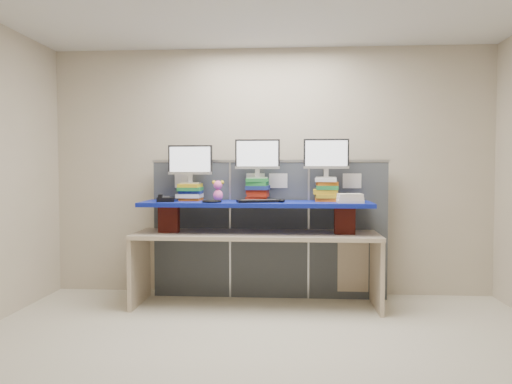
# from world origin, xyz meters

# --- Properties ---
(room) EXTENTS (5.00, 4.00, 2.80)m
(room) POSITION_xyz_m (0.00, 0.00, 1.40)
(room) COLOR beige
(room) RESTS_ON ground
(cubicle_partition) EXTENTS (2.60, 0.06, 1.53)m
(cubicle_partition) POSITION_xyz_m (-0.00, 1.78, 0.77)
(cubicle_partition) COLOR #3D4248
(cubicle_partition) RESTS_ON ground
(desk) EXTENTS (2.52, 0.74, 0.77)m
(desk) POSITION_xyz_m (-0.12, 1.43, 0.61)
(desk) COLOR #C1AD93
(desk) RESTS_ON ground
(brick_pier_left) EXTENTS (0.21, 0.11, 0.28)m
(brick_pier_left) POSITION_xyz_m (-1.03, 1.38, 0.91)
(brick_pier_left) COLOR maroon
(brick_pier_left) RESTS_ON desk
(brick_pier_right) EXTENTS (0.21, 0.11, 0.28)m
(brick_pier_right) POSITION_xyz_m (0.78, 1.38, 0.91)
(brick_pier_right) COLOR maroon
(brick_pier_right) RESTS_ON desk
(blue_board) EXTENTS (2.37, 0.60, 0.04)m
(blue_board) POSITION_xyz_m (-0.12, 1.43, 1.07)
(blue_board) COLOR navy
(blue_board) RESTS_ON brick_pier_left
(book_stack_left) EXTENTS (0.26, 0.30, 0.18)m
(book_stack_left) POSITION_xyz_m (-0.83, 1.55, 1.18)
(book_stack_left) COLOR #D05C13
(book_stack_left) RESTS_ON blue_board
(book_stack_center) EXTENTS (0.25, 0.31, 0.24)m
(book_stack_center) POSITION_xyz_m (-0.11, 1.55, 1.21)
(book_stack_center) COLOR maroon
(book_stack_center) RESTS_ON blue_board
(book_stack_right) EXTENTS (0.27, 0.30, 0.24)m
(book_stack_right) POSITION_xyz_m (0.61, 1.55, 1.21)
(book_stack_right) COLOR #D05C13
(book_stack_right) RESTS_ON blue_board
(monitor_left) EXTENTS (0.47, 0.13, 0.41)m
(monitor_left) POSITION_xyz_m (-0.83, 1.55, 1.50)
(monitor_left) COLOR #AEAEB4
(monitor_left) RESTS_ON book_stack_left
(monitor_center) EXTENTS (0.47, 0.13, 0.41)m
(monitor_center) POSITION_xyz_m (-0.11, 1.55, 1.56)
(monitor_center) COLOR #AEAEB4
(monitor_center) RESTS_ON book_stack_center
(monitor_right) EXTENTS (0.47, 0.13, 0.41)m
(monitor_right) POSITION_xyz_m (0.61, 1.55, 1.57)
(monitor_right) COLOR #AEAEB4
(monitor_right) RESTS_ON book_stack_right
(keyboard) EXTENTS (0.46, 0.27, 0.03)m
(keyboard) POSITION_xyz_m (-0.09, 1.32, 1.10)
(keyboard) COLOR black
(keyboard) RESTS_ON blue_board
(mouse) EXTENTS (0.10, 0.13, 0.04)m
(mouse) POSITION_xyz_m (0.15, 1.33, 1.11)
(mouse) COLOR black
(mouse) RESTS_ON blue_board
(desk_phone) EXTENTS (0.21, 0.19, 0.08)m
(desk_phone) POSITION_xyz_m (-1.06, 1.35, 1.12)
(desk_phone) COLOR black
(desk_phone) RESTS_ON blue_board
(headset) EXTENTS (0.23, 0.23, 0.02)m
(headset) POSITION_xyz_m (-0.56, 1.28, 1.10)
(headset) COLOR black
(headset) RESTS_ON blue_board
(plush_toy) EXTENTS (0.13, 0.10, 0.22)m
(plush_toy) POSITION_xyz_m (-0.53, 1.51, 1.20)
(plush_toy) COLOR pink
(plush_toy) RESTS_ON blue_board
(binder_stack) EXTENTS (0.26, 0.22, 0.09)m
(binder_stack) POSITION_xyz_m (0.83, 1.32, 1.13)
(binder_stack) COLOR beige
(binder_stack) RESTS_ON blue_board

